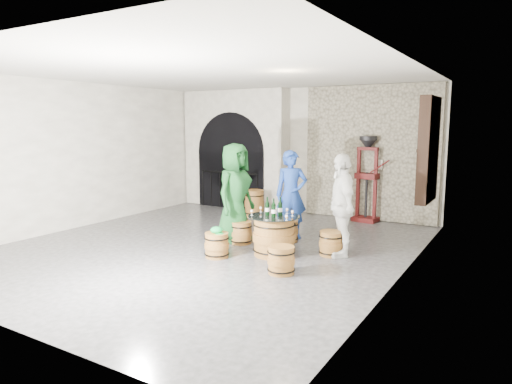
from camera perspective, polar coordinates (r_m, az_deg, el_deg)
The scene contains 30 objects.
ground at distance 8.71m, azimuth -5.69°, elevation -6.75°, with size 8.00×8.00×0.00m, color #2C2C2E.
wall_back at distance 11.88m, azimuth 5.78°, elevation 5.15°, with size 8.00×8.00×0.00m, color silver.
wall_left at distance 10.89m, azimuth -20.85°, elevation 4.34°, with size 8.00×8.00×0.00m, color silver.
wall_right at distance 6.94m, azimuth 18.03°, elevation 2.42°, with size 8.00×8.00×0.00m, color silver.
ceiling at distance 8.46m, azimuth -6.02°, elevation 14.66°, with size 8.00×8.00×0.00m, color beige.
stone_facing_panel at distance 11.18m, azimuth 14.06°, elevation 4.73°, with size 3.20×0.12×3.18m, color #A0987F.
arched_opening at distance 12.58m, azimuth -2.63°, elevation 5.29°, with size 3.10×0.60×3.19m.
shuttered_window at distance 9.30m, azimuth 20.69°, elevation 4.96°, with size 0.23×1.10×2.00m.
barrel_table at distance 8.02m, azimuth 2.27°, elevation -5.49°, with size 0.91×0.91×0.70m.
barrel_stool_left at distance 8.83m, azimuth -1.88°, elevation -5.08°, with size 0.44×0.44×0.43m.
barrel_stool_far at distance 8.99m, azimuth 3.95°, elevation -4.84°, with size 0.44×0.44×0.43m.
barrel_stool_right at distance 8.14m, azimuth 9.38°, elevation -6.37°, with size 0.44×0.44×0.43m.
barrel_stool_near_right at distance 7.09m, azimuth 3.17°, elevation -8.49°, with size 0.44×0.44×0.43m.
barrel_stool_near_left at distance 7.95m, azimuth -4.93°, elevation -6.64°, with size 0.44×0.44×0.43m.
green_cap at distance 7.88m, azimuth -4.94°, elevation -4.78°, with size 0.25×0.21×0.12m.
person_green at distance 8.84m, azimuth -2.64°, elevation -0.12°, with size 0.94×0.61×1.92m, color #13451C.
person_blue at distance 9.14m, azimuth 4.42°, elevation -0.33°, with size 0.65×0.42×1.77m, color navy.
person_white at distance 8.02m, azimuth 10.62°, elevation -1.63°, with size 1.05×0.44×1.79m, color silver.
wine_bottle_left at distance 7.96m, azimuth 1.42°, elevation -2.00°, with size 0.08×0.08×0.32m.
wine_bottle_center at distance 7.81m, azimuth 2.22°, elevation -2.22°, with size 0.08×0.08×0.32m.
wine_bottle_right at distance 7.95m, azimuth 3.04°, elevation -2.03°, with size 0.08×0.08×0.32m.
tasting_glass_a at distance 7.97m, azimuth -0.54°, elevation -2.59°, with size 0.05×0.05×0.10m, color #AC5C21, non-canonical shape.
tasting_glass_b at distance 7.94m, azimuth 4.58°, elevation -2.66°, with size 0.05×0.05×0.10m, color #AC5C21, non-canonical shape.
tasting_glass_c at distance 8.20m, azimuth 2.54°, elevation -2.28°, with size 0.05×0.05×0.10m, color #AC5C21, non-canonical shape.
tasting_glass_d at distance 8.14m, azimuth 3.90°, elevation -2.37°, with size 0.05×0.05×0.10m, color #AC5C21, non-canonical shape.
tasting_glass_e at distance 7.55m, azimuth 3.84°, elevation -3.24°, with size 0.05×0.05×0.10m, color #AC5C21, non-canonical shape.
tasting_glass_f at distance 8.26m, azimuth 0.60°, elevation -2.19°, with size 0.05×0.05×0.10m, color #AC5C21, non-canonical shape.
side_barrel at distance 11.33m, azimuth -0.20°, elevation -1.44°, with size 0.50×0.50×0.67m.
corking_press at distance 10.98m, azimuth 13.72°, elevation 2.42°, with size 0.84×0.50×2.01m.
control_box at distance 11.05m, azimuth 15.14°, elevation 3.35°, with size 0.18×0.10×0.22m, color silver.
Camera 1 is at (5.02, -6.74, 2.29)m, focal length 32.00 mm.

